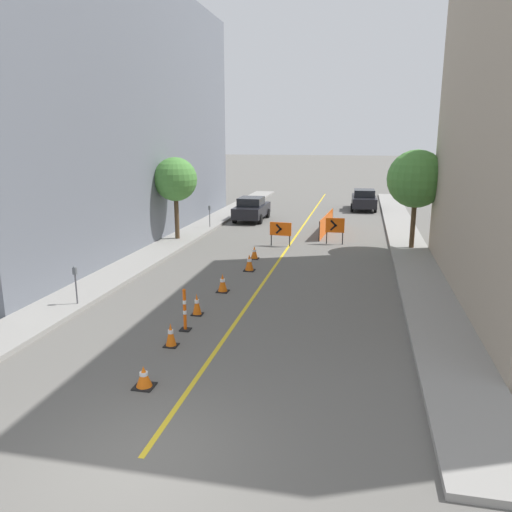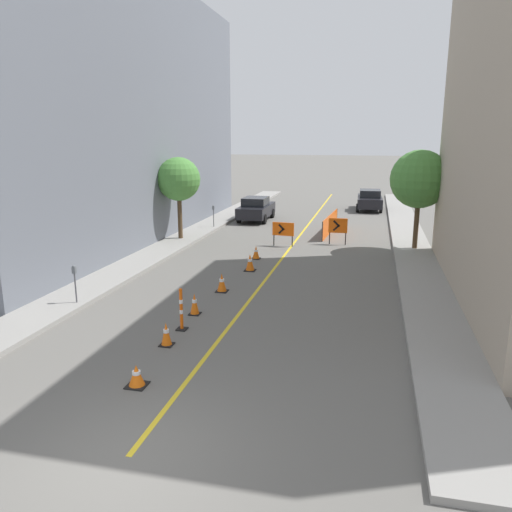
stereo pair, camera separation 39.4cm
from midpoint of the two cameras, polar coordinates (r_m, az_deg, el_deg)
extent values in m
plane|color=#605E59|center=(9.78, -13.19, -21.45)|extent=(300.00, 300.00, 0.00)
cube|color=gold|center=(29.20, 5.52, 2.48)|extent=(0.12, 42.63, 0.01)
cube|color=gray|center=(30.57, -5.78, 3.11)|extent=(1.84, 42.63, 0.16)
cube|color=gray|center=(29.02, 17.42, 2.00)|extent=(1.84, 42.63, 0.16)
cube|color=slate|center=(28.84, -15.88, 15.58)|extent=(6.00, 25.60, 13.69)
cube|color=black|center=(12.03, -12.50, -14.22)|extent=(0.46, 0.46, 0.03)
cone|color=orange|center=(11.92, -12.56, -13.13)|extent=(0.37, 0.37, 0.48)
cylinder|color=white|center=(11.89, -12.57, -12.88)|extent=(0.19, 0.19, 0.08)
cube|color=black|center=(14.00, -9.37, -9.97)|extent=(0.36, 0.36, 0.03)
cone|color=orange|center=(13.88, -9.42, -8.73)|extent=(0.29, 0.29, 0.62)
cylinder|color=white|center=(13.85, -9.43, -8.45)|extent=(0.15, 0.15, 0.10)
cube|color=black|center=(16.19, -6.31, -6.58)|extent=(0.35, 0.35, 0.03)
cone|color=orange|center=(16.07, -6.34, -5.40)|extent=(0.28, 0.28, 0.67)
cylinder|color=white|center=(16.05, -6.35, -5.13)|extent=(0.15, 0.15, 0.11)
cube|color=black|center=(18.40, -3.30, -4.03)|extent=(0.43, 0.43, 0.03)
cone|color=orange|center=(18.30, -3.31, -3.01)|extent=(0.34, 0.34, 0.65)
cylinder|color=white|center=(18.28, -3.32, -2.77)|extent=(0.18, 0.18, 0.10)
cube|color=black|center=(21.20, -0.15, -1.63)|extent=(0.46, 0.46, 0.03)
cone|color=orange|center=(21.11, -0.15, -0.69)|extent=(0.37, 0.37, 0.69)
cylinder|color=white|center=(21.09, -0.15, -0.48)|extent=(0.19, 0.19, 0.11)
cube|color=black|center=(23.24, 0.48, -0.28)|extent=(0.41, 0.41, 0.03)
cone|color=orange|center=(23.17, 0.48, 0.45)|extent=(0.33, 0.33, 0.58)
cylinder|color=white|center=(23.15, 0.48, 0.62)|extent=(0.17, 0.17, 0.09)
cube|color=black|center=(15.00, -7.71, -8.27)|extent=(0.30, 0.30, 0.04)
cylinder|color=#EF560C|center=(14.79, -7.78, -6.12)|extent=(0.09, 0.09, 1.16)
cylinder|color=white|center=(14.81, -7.77, -6.33)|extent=(0.11, 0.11, 0.12)
cylinder|color=white|center=(14.71, -7.81, -5.18)|extent=(0.11, 0.11, 0.12)
sphere|color=#EF560C|center=(14.60, -7.86, -3.87)|extent=(0.10, 0.10, 0.10)
cube|color=#EF560C|center=(25.81, 3.56, 3.09)|extent=(1.14, 0.16, 0.69)
cube|color=black|center=(25.76, 3.36, 3.29)|extent=(0.33, 0.05, 0.33)
cube|color=black|center=(25.80, 3.36, 2.87)|extent=(0.33, 0.05, 0.33)
cylinder|color=black|center=(26.01, 2.49, 1.79)|extent=(0.06, 0.06, 0.56)
cylinder|color=black|center=(25.85, 4.60, 1.69)|extent=(0.06, 0.06, 0.56)
cube|color=#EF560C|center=(26.52, 9.77, 3.44)|extent=(0.98, 0.10, 0.77)
cube|color=black|center=(26.46, 9.62, 3.67)|extent=(0.36, 0.04, 0.36)
cube|color=black|center=(26.50, 9.60, 3.21)|extent=(0.36, 0.04, 0.36)
cylinder|color=black|center=(26.67, 8.82, 2.01)|extent=(0.06, 0.06, 0.63)
cylinder|color=black|center=(26.62, 10.61, 1.92)|extent=(0.06, 0.06, 0.63)
cube|color=#EF560C|center=(29.67, 8.85, 3.65)|extent=(0.42, 5.16, 1.11)
cylinder|color=#262626|center=(27.15, 8.01, 2.77)|extent=(0.05, 0.05, 1.11)
cylinder|color=#262626|center=(32.20, 9.57, 4.39)|extent=(0.05, 0.05, 1.11)
cube|color=black|center=(33.91, 0.36, 5.24)|extent=(1.80, 4.30, 0.72)
cube|color=black|center=(33.62, 0.28, 6.26)|extent=(1.53, 1.94, 0.55)
cylinder|color=black|center=(35.44, -0.51, 5.01)|extent=(0.22, 0.64, 0.64)
cylinder|color=black|center=(35.08, 2.21, 4.91)|extent=(0.22, 0.64, 0.64)
cylinder|color=black|center=(32.89, -1.62, 4.34)|extent=(0.22, 0.64, 0.64)
cylinder|color=black|center=(32.50, 1.31, 4.23)|extent=(0.22, 0.64, 0.64)
cube|color=black|center=(39.77, 13.14, 6.11)|extent=(1.95, 4.36, 0.72)
cube|color=black|center=(39.48, 13.18, 6.98)|extent=(1.60, 1.99, 0.55)
cylinder|color=black|center=(41.15, 11.93, 5.90)|extent=(0.24, 0.65, 0.64)
cylinder|color=black|center=(41.15, 14.32, 5.77)|extent=(0.24, 0.65, 0.64)
cylinder|color=black|center=(38.51, 11.82, 5.40)|extent=(0.24, 0.65, 0.64)
cylinder|color=black|center=(38.50, 14.37, 5.27)|extent=(0.24, 0.65, 0.64)
cylinder|color=#4C4C51|center=(17.56, -19.32, -3.46)|extent=(0.05, 0.05, 1.01)
cube|color=#565B60|center=(17.40, -19.47, -1.53)|extent=(0.12, 0.10, 0.22)
sphere|color=#565B60|center=(17.37, -19.50, -1.18)|extent=(0.11, 0.11, 0.11)
cylinder|color=#4C4C51|center=(30.74, -4.50, 4.34)|extent=(0.05, 0.05, 1.05)
cube|color=#565B60|center=(30.64, -4.52, 5.51)|extent=(0.12, 0.10, 0.22)
sphere|color=#565B60|center=(30.63, -4.53, 5.71)|extent=(0.11, 0.11, 0.11)
cylinder|color=#4C3823|center=(27.32, -8.28, 4.45)|extent=(0.24, 0.24, 2.33)
sphere|color=#478438|center=(27.08, -8.42, 8.69)|extent=(2.31, 2.31, 2.31)
cylinder|color=#4C3823|center=(25.82, 18.26, 3.41)|extent=(0.24, 0.24, 2.35)
sphere|color=#478438|center=(25.56, 18.62, 8.33)|extent=(2.80, 2.80, 2.80)
camera|label=1|loc=(0.20, -89.42, 0.14)|focal=35.00mm
camera|label=2|loc=(0.20, 90.58, -0.14)|focal=35.00mm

